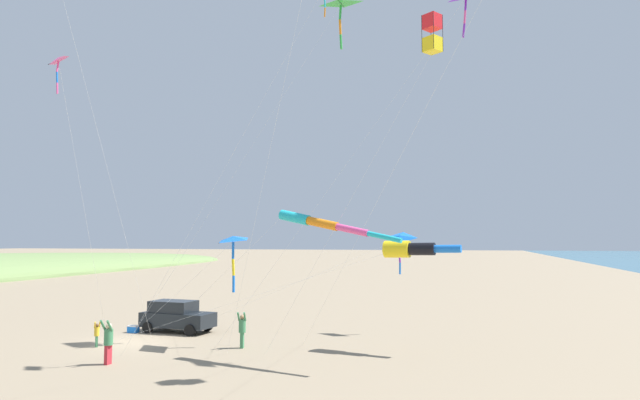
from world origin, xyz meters
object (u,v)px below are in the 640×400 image
at_px(kite_windsock_long_streamer_left, 320,223).
at_px(kite_box_white_trailing, 432,34).
at_px(cooler_box, 133,329).
at_px(kite_delta_long_streamer_right, 233,241).
at_px(kite_delta_rainbow_low_near, 399,239).
at_px(kite_delta_small_distant, 58,62).
at_px(person_adult_flyer, 108,340).
at_px(kite_delta_magenta_far_left, 341,4).
at_px(person_child_green_jacket, 242,328).
at_px(person_child_grey_jacket, 97,333).
at_px(kite_windsock_green_low_center, 410,249).
at_px(parked_car, 177,316).

distance_m(kite_windsock_long_streamer_left, kite_box_white_trailing, 9.65).
height_order(cooler_box, kite_box_white_trailing, kite_box_white_trailing).
bearing_deg(kite_box_white_trailing, kite_delta_long_streamer_right, -16.20).
bearing_deg(cooler_box, kite_delta_rainbow_low_near, -165.85).
height_order(kite_delta_small_distant, kite_windsock_long_streamer_left, kite_delta_small_distant).
distance_m(cooler_box, person_adult_flyer, 8.65).
xyz_separation_m(cooler_box, kite_delta_magenta_far_left, (-12.44, -1.21, 18.98)).
bearing_deg(kite_delta_rainbow_low_near, kite_delta_long_streamer_right, 39.46).
distance_m(kite_delta_rainbow_low_near, kite_box_white_trailing, 13.16).
relative_size(kite_delta_magenta_far_left, kite_delta_small_distant, 1.44).
bearing_deg(person_child_green_jacket, person_child_grey_jacket, 13.38).
xyz_separation_m(person_child_green_jacket, person_child_grey_jacket, (7.32, 1.74, -0.29)).
distance_m(kite_windsock_green_low_center, kite_box_white_trailing, 10.41).
relative_size(parked_car, person_adult_flyer, 2.24).
relative_size(cooler_box, kite_delta_small_distant, 0.05).
distance_m(person_adult_flyer, kite_delta_rainbow_low_near, 16.86).
bearing_deg(kite_delta_small_distant, kite_box_white_trailing, -165.89).
bearing_deg(kite_windsock_long_streamer_left, person_child_green_jacket, -22.48).
height_order(cooler_box, kite_windsock_green_low_center, kite_windsock_green_low_center).
distance_m(kite_delta_magenta_far_left, kite_delta_long_streamer_right, 15.06).
xyz_separation_m(person_adult_flyer, person_child_green_jacket, (-4.22, -5.01, -0.07)).
relative_size(kite_delta_rainbow_low_near, kite_delta_magenta_far_left, 0.70).
relative_size(parked_car, kite_delta_small_distant, 0.33).
height_order(parked_car, person_child_green_jacket, parked_car).
distance_m(cooler_box, person_child_grey_jacket, 4.49).
relative_size(kite_delta_magenta_far_left, kite_windsock_green_low_center, 1.06).
height_order(parked_car, person_child_grey_jacket, parked_car).
xyz_separation_m(person_child_green_jacket, kite_delta_magenta_far_left, (-4.29, -3.86, 18.18)).
distance_m(parked_car, person_child_green_jacket, 6.76).
bearing_deg(kite_delta_rainbow_low_near, parked_car, 13.05).
xyz_separation_m(cooler_box, kite_windsock_long_streamer_left, (-12.80, 4.57, 6.05)).
bearing_deg(parked_car, person_adult_flyer, 100.35).
bearing_deg(parked_car, person_child_grey_jacket, 73.59).
xyz_separation_m(parked_car, kite_windsock_green_low_center, (-14.17, 1.95, 4.08)).
height_order(person_child_green_jacket, kite_delta_magenta_far_left, kite_delta_magenta_far_left).
xyz_separation_m(kite_delta_rainbow_low_near, kite_windsock_green_low_center, (-1.18, 4.96, -0.55)).
bearing_deg(kite_delta_long_streamer_right, kite_delta_small_distant, 53.70).
distance_m(kite_delta_magenta_far_left, kite_windsock_long_streamer_left, 14.17).
bearing_deg(kite_delta_magenta_far_left, person_child_green_jacket, 41.95).
bearing_deg(person_child_green_jacket, kite_delta_long_streamer_right, -7.54).
bearing_deg(kite_delta_small_distant, person_child_grey_jacket, -73.06).
distance_m(kite_delta_magenta_far_left, kite_delta_small_distant, 15.91).
distance_m(kite_delta_small_distant, kite_windsock_green_low_center, 18.39).
xyz_separation_m(kite_delta_small_distant, kite_delta_long_streamer_right, (-5.14, -7.00, -7.71)).
bearing_deg(kite_delta_small_distant, parked_car, -89.84).
xyz_separation_m(kite_windsock_long_streamer_left, kite_box_white_trailing, (-5.27, 1.05, 8.01)).
relative_size(person_child_green_jacket, person_child_grey_jacket, 1.40).
bearing_deg(person_child_grey_jacket, person_child_green_jacket, -166.62).
bearing_deg(kite_delta_long_streamer_right, kite_windsock_long_streamer_left, 159.13).
xyz_separation_m(person_adult_flyer, kite_box_white_trailing, (-14.14, -2.03, 13.19)).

